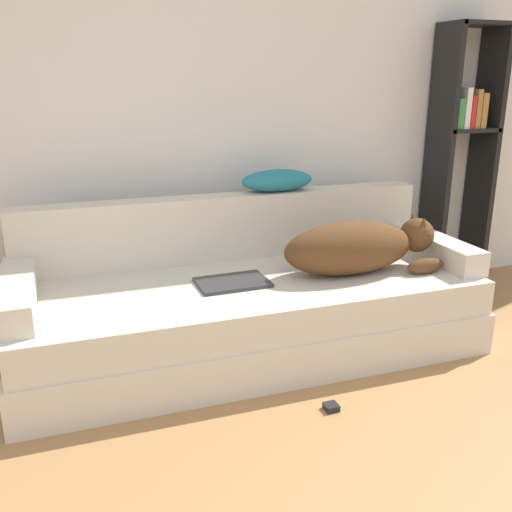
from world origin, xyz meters
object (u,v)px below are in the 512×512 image
(bookshelf, at_px, (462,143))
(power_adapter, at_px, (331,407))
(dog, at_px, (357,247))
(laptop, at_px, (233,282))
(throw_pillow, at_px, (277,180))
(couch, at_px, (250,315))

(bookshelf, bearing_deg, power_adapter, -141.65)
(bookshelf, bearing_deg, dog, -150.80)
(laptop, bearing_deg, bookshelf, 16.18)
(bookshelf, xyz_separation_m, power_adapter, (-1.46, -1.15, -0.93))
(throw_pillow, bearing_deg, power_adapter, -98.08)
(laptop, bearing_deg, couch, 19.88)
(dog, relative_size, bookshelf, 0.50)
(dog, bearing_deg, bookshelf, 29.20)
(dog, height_order, bookshelf, bookshelf)
(couch, relative_size, power_adapter, 39.81)
(couch, height_order, throw_pillow, throw_pillow)
(couch, xyz_separation_m, bookshelf, (1.60, 0.50, 0.75))
(dog, bearing_deg, power_adapter, -125.67)
(bookshelf, relative_size, power_adapter, 28.89)
(dog, height_order, power_adapter, dog)
(dog, relative_size, laptop, 2.41)
(laptop, relative_size, throw_pillow, 0.85)
(laptop, distance_m, bookshelf, 1.87)
(power_adapter, bearing_deg, laptop, 112.36)
(throw_pillow, height_order, power_adapter, throw_pillow)
(laptop, relative_size, bookshelf, 0.21)
(laptop, distance_m, throw_pillow, 0.72)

